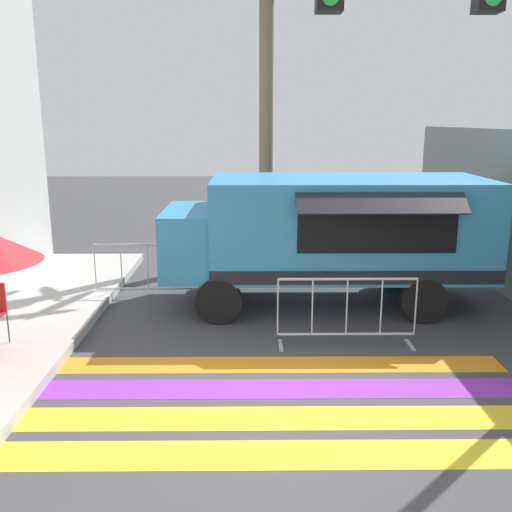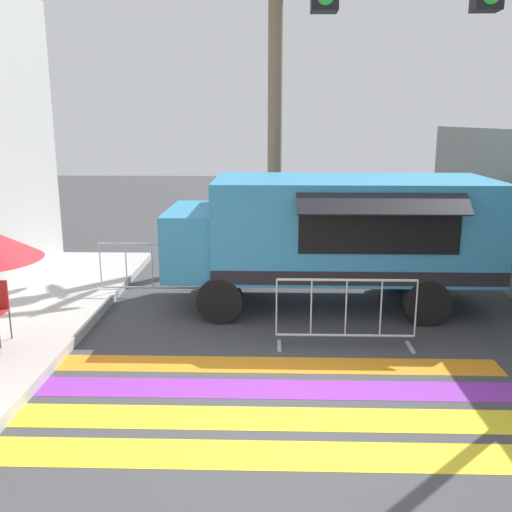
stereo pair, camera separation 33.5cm
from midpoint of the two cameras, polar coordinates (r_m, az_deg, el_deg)
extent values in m
plane|color=#424244|center=(6.94, 1.73, -16.36)|extent=(60.00, 60.00, 0.00)
cube|color=yellow|center=(6.38, 1.98, -19.25)|extent=(6.40, 0.56, 0.01)
cube|color=yellow|center=(7.04, 1.70, -15.90)|extent=(6.40, 0.56, 0.01)
cube|color=purple|center=(7.71, 1.48, -13.13)|extent=(6.40, 0.56, 0.01)
cube|color=orange|center=(8.39, 1.29, -10.81)|extent=(6.40, 0.56, 0.01)
cube|color=#338CBF|center=(10.79, 8.27, 3.09)|extent=(5.05, 2.35, 1.75)
cube|color=#338CBF|center=(10.75, -5.20, 1.60)|extent=(1.78, 2.16, 1.18)
cube|color=#1E232D|center=(10.80, -9.69, 3.11)|extent=(0.06, 1.88, 0.45)
cube|color=black|center=(9.67, 11.09, 2.57)|extent=(2.67, 0.03, 0.79)
cube|color=black|center=(9.39, 11.47, 5.17)|extent=(2.77, 0.43, 0.31)
cube|color=black|center=(9.81, 9.16, -2.17)|extent=(5.05, 0.01, 0.24)
cylinder|color=black|center=(9.92, -4.73, -4.51)|extent=(0.80, 0.22, 0.80)
cylinder|color=black|center=(11.99, -4.00, -1.32)|extent=(0.80, 0.22, 0.80)
cylinder|color=black|center=(10.29, 15.53, -4.30)|extent=(0.80, 0.22, 0.80)
cylinder|color=black|center=(12.30, 12.81, -1.25)|extent=(0.80, 0.22, 0.80)
cylinder|color=#4C4C51|center=(9.52, -24.47, -6.54)|extent=(0.02, 0.02, 0.46)
cylinder|color=#B7BABF|center=(8.76, 8.10, -2.30)|extent=(2.13, 0.04, 0.04)
cylinder|color=#B7BABF|center=(9.04, 7.92, -7.75)|extent=(2.13, 0.04, 0.04)
cylinder|color=#B7BABF|center=(8.80, 1.10, -5.14)|extent=(0.02, 0.02, 0.89)
cylinder|color=#B7BABF|center=(8.83, 4.57, -5.11)|extent=(0.02, 0.02, 0.89)
cylinder|color=#B7BABF|center=(8.89, 8.01, -5.07)|extent=(0.02, 0.02, 0.89)
cylinder|color=#B7BABF|center=(8.99, 11.38, -5.01)|extent=(0.02, 0.02, 0.89)
cylinder|color=#B7BABF|center=(9.11, 14.68, -4.93)|extent=(0.02, 0.02, 0.89)
cube|color=#B7BABF|center=(9.02, 1.40, -8.94)|extent=(0.06, 0.44, 0.03)
cube|color=#B7BABF|center=(9.31, 14.15, -8.63)|extent=(0.06, 0.44, 0.03)
cylinder|color=#B7BABF|center=(11.30, -11.73, 1.12)|extent=(2.06, 0.04, 0.04)
cylinder|color=#B7BABF|center=(11.52, -11.52, -3.22)|extent=(2.06, 0.04, 0.04)
cylinder|color=#B7BABF|center=(11.64, -16.60, -1.06)|extent=(0.02, 0.02, 0.89)
cylinder|color=#B7BABF|center=(11.51, -14.14, -1.07)|extent=(0.02, 0.02, 0.89)
cylinder|color=#B7BABF|center=(11.40, -11.62, -1.07)|extent=(0.02, 0.02, 0.89)
cylinder|color=#B7BABF|center=(11.31, -9.06, -1.08)|extent=(0.02, 0.02, 0.89)
cylinder|color=#B7BABF|center=(11.24, -6.46, -1.08)|extent=(0.02, 0.02, 0.89)
cube|color=#B7BABF|center=(11.79, -16.16, -4.03)|extent=(0.06, 0.44, 0.03)
cube|color=#B7BABF|center=(11.42, -6.63, -4.14)|extent=(0.06, 0.44, 0.03)
cylinder|color=#7A664C|center=(14.67, 0.34, 13.27)|extent=(0.35, 0.35, 6.80)
camera|label=1|loc=(0.17, -91.05, -0.25)|focal=40.00mm
camera|label=2|loc=(0.17, 88.95, 0.25)|focal=40.00mm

